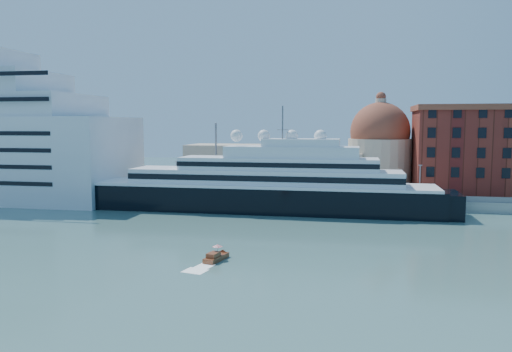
# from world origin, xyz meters

# --- Properties ---
(ground) EXTENTS (400.00, 400.00, 0.00)m
(ground) POSITION_xyz_m (0.00, 0.00, 0.00)
(ground) COLOR #38615E
(ground) RESTS_ON ground
(quay) EXTENTS (180.00, 10.00, 2.50)m
(quay) POSITION_xyz_m (0.00, 34.00, 1.25)
(quay) COLOR gray
(quay) RESTS_ON ground
(land) EXTENTS (260.00, 72.00, 2.00)m
(land) POSITION_xyz_m (0.00, 75.00, 1.00)
(land) COLOR slate
(land) RESTS_ON ground
(quay_fence) EXTENTS (180.00, 0.10, 1.20)m
(quay_fence) POSITION_xyz_m (0.00, 29.50, 3.10)
(quay_fence) COLOR slate
(quay_fence) RESTS_ON quay
(superyacht) EXTENTS (95.02, 13.17, 28.40)m
(superyacht) POSITION_xyz_m (-10.48, 23.00, 4.90)
(superyacht) COLOR black
(superyacht) RESTS_ON ground
(service_barge) EXTENTS (11.98, 6.94, 2.56)m
(service_barge) POSITION_xyz_m (-41.95, 22.95, 0.73)
(service_barge) COLOR white
(service_barge) RESTS_ON ground
(water_taxi) EXTENTS (2.84, 5.40, 2.44)m
(water_taxi) POSITION_xyz_m (-5.05, -20.67, 0.59)
(water_taxi) COLOR maroon
(water_taxi) RESTS_ON ground
(warehouse) EXTENTS (43.00, 19.00, 23.25)m
(warehouse) POSITION_xyz_m (52.00, 52.00, 13.79)
(warehouse) COLOR maroon
(warehouse) RESTS_ON land
(church) EXTENTS (66.00, 18.00, 25.50)m
(church) POSITION_xyz_m (6.39, 57.72, 10.91)
(church) COLOR beige
(church) RESTS_ON land
(lamp_posts) EXTENTS (120.80, 2.40, 18.00)m
(lamp_posts) POSITION_xyz_m (-12.67, 32.27, 9.84)
(lamp_posts) COLOR slate
(lamp_posts) RESTS_ON quay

